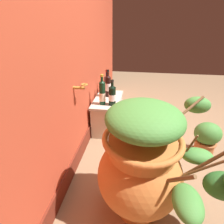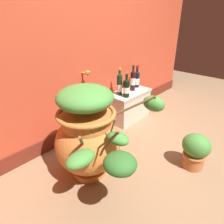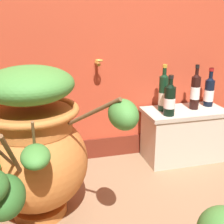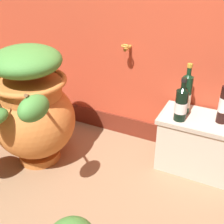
{
  "view_description": "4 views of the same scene",
  "coord_description": "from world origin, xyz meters",
  "px_view_note": "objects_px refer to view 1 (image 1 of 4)",
  "views": [
    {
      "loc": [
        -1.46,
        0.56,
        1.27
      ],
      "look_at": [
        0.13,
        0.8,
        0.45
      ],
      "focal_mm": 28.94,
      "sensor_mm": 36.0,
      "label": 1
    },
    {
      "loc": [
        -1.5,
        -0.65,
        1.37
      ],
      "look_at": [
        0.1,
        0.8,
        0.31
      ],
      "focal_mm": 32.76,
      "sensor_mm": 36.0,
      "label": 2
    },
    {
      "loc": [
        -0.5,
        -1.0,
        1.12
      ],
      "look_at": [
        -0.04,
        0.78,
        0.49
      ],
      "focal_mm": 47.46,
      "sensor_mm": 36.0,
      "label": 3
    },
    {
      "loc": [
        0.74,
        -0.85,
        1.39
      ],
      "look_at": [
        -0.08,
        0.8,
        0.36
      ],
      "focal_mm": 47.28,
      "sensor_mm": 36.0,
      "label": 4
    }
  ],
  "objects_px": {
    "wine_bottle_left": "(108,85)",
    "wine_bottle_middle": "(112,95)",
    "wine_bottle_right": "(107,83)",
    "wine_bottle_back": "(102,93)",
    "potted_shrub": "(207,138)",
    "terracotta_urn": "(145,165)"
  },
  "relations": [
    {
      "from": "terracotta_urn",
      "to": "wine_bottle_left",
      "type": "distance_m",
      "value": 1.28
    },
    {
      "from": "terracotta_urn",
      "to": "wine_bottle_middle",
      "type": "height_order",
      "value": "terracotta_urn"
    },
    {
      "from": "wine_bottle_right",
      "to": "wine_bottle_middle",
      "type": "bearing_deg",
      "value": -162.14
    },
    {
      "from": "wine_bottle_left",
      "to": "wine_bottle_back",
      "type": "relative_size",
      "value": 0.97
    },
    {
      "from": "terracotta_urn",
      "to": "wine_bottle_left",
      "type": "height_order",
      "value": "terracotta_urn"
    },
    {
      "from": "terracotta_urn",
      "to": "wine_bottle_right",
      "type": "bearing_deg",
      "value": 19.89
    },
    {
      "from": "wine_bottle_right",
      "to": "potted_shrub",
      "type": "distance_m",
      "value": 1.33
    },
    {
      "from": "wine_bottle_left",
      "to": "wine_bottle_right",
      "type": "distance_m",
      "value": 0.15
    },
    {
      "from": "wine_bottle_left",
      "to": "wine_bottle_back",
      "type": "bearing_deg",
      "value": 174.46
    },
    {
      "from": "wine_bottle_left",
      "to": "potted_shrub",
      "type": "height_order",
      "value": "wine_bottle_left"
    },
    {
      "from": "wine_bottle_left",
      "to": "wine_bottle_right",
      "type": "bearing_deg",
      "value": 14.8
    },
    {
      "from": "potted_shrub",
      "to": "terracotta_urn",
      "type": "bearing_deg",
      "value": 138.7
    },
    {
      "from": "wine_bottle_left",
      "to": "wine_bottle_middle",
      "type": "bearing_deg",
      "value": -160.41
    },
    {
      "from": "wine_bottle_middle",
      "to": "wine_bottle_left",
      "type": "bearing_deg",
      "value": 19.59
    },
    {
      "from": "terracotta_urn",
      "to": "wine_bottle_back",
      "type": "xyz_separation_m",
      "value": [
        0.95,
        0.47,
        0.12
      ]
    },
    {
      "from": "wine_bottle_left",
      "to": "potted_shrub",
      "type": "xyz_separation_m",
      "value": [
        -0.45,
        -1.1,
        -0.36
      ]
    },
    {
      "from": "wine_bottle_right",
      "to": "potted_shrub",
      "type": "xyz_separation_m",
      "value": [
        -0.6,
        -1.14,
        -0.33
      ]
    },
    {
      "from": "terracotta_urn",
      "to": "wine_bottle_back",
      "type": "relative_size",
      "value": 2.65
    },
    {
      "from": "wine_bottle_left",
      "to": "wine_bottle_middle",
      "type": "relative_size",
      "value": 1.15
    },
    {
      "from": "wine_bottle_left",
      "to": "wine_bottle_back",
      "type": "distance_m",
      "value": 0.25
    },
    {
      "from": "wine_bottle_left",
      "to": "wine_bottle_middle",
      "type": "height_order",
      "value": "wine_bottle_left"
    },
    {
      "from": "wine_bottle_middle",
      "to": "wine_bottle_right",
      "type": "height_order",
      "value": "wine_bottle_right"
    }
  ]
}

